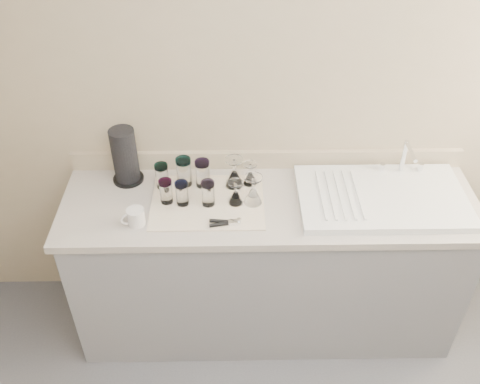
{
  "coord_description": "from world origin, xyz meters",
  "views": [
    {
      "loc": [
        -0.18,
        -0.82,
        2.59
      ],
      "look_at": [
        -0.15,
        1.15,
        1.0
      ],
      "focal_mm": 40.0,
      "sensor_mm": 36.0,
      "label": 1
    }
  ],
  "objects_px": {
    "goblet_back_right": "(250,177)",
    "tumbler_blue": "(182,193)",
    "sink_unit": "(382,197)",
    "tumbler_lavender": "(208,193)",
    "goblet_front_right": "(253,194)",
    "can_opener": "(225,223)",
    "tumbler_magenta": "(166,191)",
    "goblet_front_left": "(236,196)",
    "goblet_back_left": "(234,176)",
    "tumbler_teal": "(162,176)",
    "white_mug": "(135,217)",
    "tumbler_cyan": "(184,172)",
    "paper_towel_roll": "(125,156)",
    "tumbler_purple": "(203,173)"
  },
  "relations": [
    {
      "from": "tumbler_purple",
      "to": "tumbler_lavender",
      "type": "height_order",
      "value": "tumbler_purple"
    },
    {
      "from": "tumbler_teal",
      "to": "tumbler_purple",
      "type": "bearing_deg",
      "value": 2.34
    },
    {
      "from": "tumbler_teal",
      "to": "tumbler_cyan",
      "type": "bearing_deg",
      "value": 10.19
    },
    {
      "from": "goblet_front_right",
      "to": "paper_towel_roll",
      "type": "bearing_deg",
      "value": 162.4
    },
    {
      "from": "sink_unit",
      "to": "tumbler_lavender",
      "type": "distance_m",
      "value": 0.86
    },
    {
      "from": "tumbler_teal",
      "to": "goblet_front_right",
      "type": "relative_size",
      "value": 0.86
    },
    {
      "from": "tumbler_teal",
      "to": "tumbler_magenta",
      "type": "xyz_separation_m",
      "value": [
        0.03,
        -0.12,
        -0.0
      ]
    },
    {
      "from": "goblet_front_right",
      "to": "goblet_back_right",
      "type": "bearing_deg",
      "value": 93.71
    },
    {
      "from": "tumbler_purple",
      "to": "tumbler_magenta",
      "type": "distance_m",
      "value": 0.21
    },
    {
      "from": "tumbler_cyan",
      "to": "goblet_front_right",
      "type": "distance_m",
      "value": 0.37
    },
    {
      "from": "goblet_back_right",
      "to": "tumbler_blue",
      "type": "bearing_deg",
      "value": -155.04
    },
    {
      "from": "goblet_front_right",
      "to": "tumbler_teal",
      "type": "bearing_deg",
      "value": 163.87
    },
    {
      "from": "goblet_front_left",
      "to": "paper_towel_roll",
      "type": "relative_size",
      "value": 0.43
    },
    {
      "from": "tumbler_cyan",
      "to": "goblet_back_left",
      "type": "height_order",
      "value": "goblet_back_left"
    },
    {
      "from": "tumbler_purple",
      "to": "can_opener",
      "type": "distance_m",
      "value": 0.32
    },
    {
      "from": "tumbler_teal",
      "to": "goblet_front_left",
      "type": "bearing_deg",
      "value": -19.88
    },
    {
      "from": "goblet_front_left",
      "to": "goblet_front_right",
      "type": "distance_m",
      "value": 0.09
    },
    {
      "from": "can_opener",
      "to": "white_mug",
      "type": "height_order",
      "value": "white_mug"
    },
    {
      "from": "goblet_back_right",
      "to": "paper_towel_roll",
      "type": "height_order",
      "value": "paper_towel_roll"
    },
    {
      "from": "sink_unit",
      "to": "paper_towel_roll",
      "type": "height_order",
      "value": "paper_towel_roll"
    },
    {
      "from": "goblet_back_left",
      "to": "tumbler_magenta",
      "type": "bearing_deg",
      "value": -159.21
    },
    {
      "from": "goblet_front_right",
      "to": "tumbler_cyan",
      "type": "bearing_deg",
      "value": 156.31
    },
    {
      "from": "tumbler_purple",
      "to": "paper_towel_roll",
      "type": "relative_size",
      "value": 0.49
    },
    {
      "from": "tumbler_purple",
      "to": "goblet_back_right",
      "type": "distance_m",
      "value": 0.24
    },
    {
      "from": "sink_unit",
      "to": "white_mug",
      "type": "relative_size",
      "value": 6.61
    },
    {
      "from": "tumbler_teal",
      "to": "tumbler_blue",
      "type": "height_order",
      "value": "tumbler_teal"
    },
    {
      "from": "tumbler_magenta",
      "to": "goblet_front_left",
      "type": "relative_size",
      "value": 1.0
    },
    {
      "from": "tumbler_magenta",
      "to": "can_opener",
      "type": "relative_size",
      "value": 0.87
    },
    {
      "from": "goblet_front_right",
      "to": "can_opener",
      "type": "relative_size",
      "value": 1.07
    },
    {
      "from": "sink_unit",
      "to": "goblet_front_left",
      "type": "bearing_deg",
      "value": -178.39
    },
    {
      "from": "white_mug",
      "to": "goblet_front_left",
      "type": "bearing_deg",
      "value": 16.44
    },
    {
      "from": "goblet_back_left",
      "to": "goblet_back_right",
      "type": "relative_size",
      "value": 1.31
    },
    {
      "from": "tumbler_blue",
      "to": "goblet_back_right",
      "type": "xyz_separation_m",
      "value": [
        0.33,
        0.16,
        -0.02
      ]
    },
    {
      "from": "tumbler_magenta",
      "to": "paper_towel_roll",
      "type": "height_order",
      "value": "paper_towel_roll"
    },
    {
      "from": "tumbler_cyan",
      "to": "paper_towel_roll",
      "type": "distance_m",
      "value": 0.31
    },
    {
      "from": "tumbler_purple",
      "to": "goblet_front_left",
      "type": "xyz_separation_m",
      "value": [
        0.16,
        -0.14,
        -0.03
      ]
    },
    {
      "from": "goblet_back_left",
      "to": "goblet_back_right",
      "type": "distance_m",
      "value": 0.08
    },
    {
      "from": "paper_towel_roll",
      "to": "goblet_front_left",
      "type": "bearing_deg",
      "value": -20.27
    },
    {
      "from": "tumbler_blue",
      "to": "can_opener",
      "type": "xyz_separation_m",
      "value": [
        0.21,
        -0.15,
        -0.06
      ]
    },
    {
      "from": "tumbler_purple",
      "to": "goblet_front_right",
      "type": "relative_size",
      "value": 0.95
    },
    {
      "from": "can_opener",
      "to": "paper_towel_roll",
      "type": "bearing_deg",
      "value": 144.32
    },
    {
      "from": "sink_unit",
      "to": "tumbler_cyan",
      "type": "xyz_separation_m",
      "value": [
        -0.98,
        0.13,
        0.07
      ]
    },
    {
      "from": "tumbler_teal",
      "to": "tumbler_purple",
      "type": "xyz_separation_m",
      "value": [
        0.2,
        0.01,
        0.01
      ]
    },
    {
      "from": "white_mug",
      "to": "goblet_back_left",
      "type": "bearing_deg",
      "value": 31.04
    },
    {
      "from": "white_mug",
      "to": "sink_unit",
      "type": "bearing_deg",
      "value": 7.57
    },
    {
      "from": "tumbler_magenta",
      "to": "tumbler_lavender",
      "type": "distance_m",
      "value": 0.21
    },
    {
      "from": "goblet_front_left",
      "to": "paper_towel_roll",
      "type": "height_order",
      "value": "paper_towel_roll"
    },
    {
      "from": "tumbler_magenta",
      "to": "goblet_back_right",
      "type": "xyz_separation_m",
      "value": [
        0.41,
        0.14,
        -0.02
      ]
    },
    {
      "from": "tumbler_magenta",
      "to": "tumbler_blue",
      "type": "height_order",
      "value": "same"
    },
    {
      "from": "tumbler_blue",
      "to": "tumbler_lavender",
      "type": "height_order",
      "value": "tumbler_lavender"
    }
  ]
}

